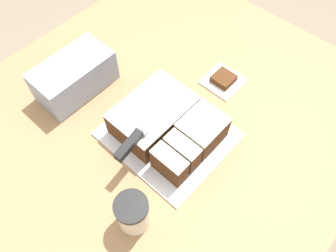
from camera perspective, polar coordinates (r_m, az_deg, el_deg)
ground_plane at (r=1.82m, az=-2.36°, el=-16.77°), size 8.00×8.00×0.00m
countertop at (r=1.37m, az=-3.06°, el=-11.51°), size 1.40×1.10×0.94m
cake_board at (r=0.94m, az=0.00°, el=-1.45°), size 0.30×0.33×0.01m
cake at (r=0.91m, az=-0.03°, el=0.22°), size 0.22×0.26×0.08m
knife at (r=0.83m, az=-5.41°, el=-1.74°), size 0.26×0.06×0.02m
coffee_cup at (r=0.79m, az=-6.14°, el=-14.89°), size 0.08×0.08×0.11m
paper_napkin at (r=1.07m, az=9.54°, el=7.67°), size 0.11×0.11×0.01m
brownie at (r=1.06m, az=9.65°, el=8.14°), size 0.06×0.06×0.02m
storage_box at (r=1.04m, az=-15.97°, el=8.30°), size 0.24×0.13×0.11m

